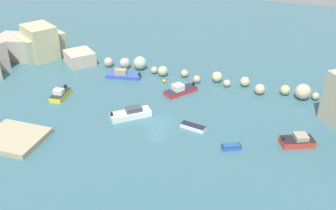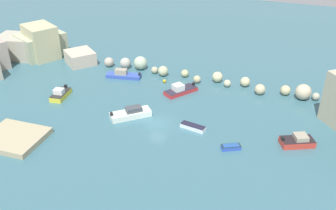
{
  "view_description": "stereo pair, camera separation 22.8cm",
  "coord_description": "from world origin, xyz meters",
  "px_view_note": "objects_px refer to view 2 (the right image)",
  "views": [
    {
      "loc": [
        19.01,
        -43.74,
        29.87
      ],
      "look_at": [
        0.0,
        4.05,
        1.0
      ],
      "focal_mm": 40.55,
      "sensor_mm": 36.0,
      "label": 1
    },
    {
      "loc": [
        19.22,
        -43.66,
        29.87
      ],
      "look_at": [
        0.0,
        4.05,
        1.0
      ],
      "focal_mm": 40.55,
      "sensor_mm": 36.0,
      "label": 2
    }
  ],
  "objects_px": {
    "moored_boat_6": "(60,94)",
    "moored_boat_0": "(231,147)",
    "moored_boat_4": "(131,113)",
    "moored_boat_2": "(123,75)",
    "moored_boat_5": "(298,141)",
    "stone_dock": "(14,138)",
    "moored_boat_1": "(193,127)",
    "moored_boat_3": "(180,90)",
    "channel_buoy": "(164,81)"
  },
  "relations": [
    {
      "from": "stone_dock",
      "to": "moored_boat_5",
      "type": "relative_size",
      "value": 1.61
    },
    {
      "from": "moored_boat_5",
      "to": "stone_dock",
      "type": "bearing_deg",
      "value": 173.27
    },
    {
      "from": "moored_boat_1",
      "to": "moored_boat_3",
      "type": "bearing_deg",
      "value": -51.83
    },
    {
      "from": "moored_boat_4",
      "to": "moored_boat_1",
      "type": "bearing_deg",
      "value": -42.17
    },
    {
      "from": "stone_dock",
      "to": "moored_boat_2",
      "type": "xyz_separation_m",
      "value": [
        4.37,
        23.79,
        0.12
      ]
    },
    {
      "from": "moored_boat_0",
      "to": "moored_boat_6",
      "type": "height_order",
      "value": "moored_boat_6"
    },
    {
      "from": "moored_boat_1",
      "to": "moored_boat_5",
      "type": "height_order",
      "value": "moored_boat_5"
    },
    {
      "from": "moored_boat_1",
      "to": "moored_boat_3",
      "type": "xyz_separation_m",
      "value": [
        -5.66,
        9.94,
        0.22
      ]
    },
    {
      "from": "moored_boat_3",
      "to": "moored_boat_6",
      "type": "distance_m",
      "value": 20.06
    },
    {
      "from": "moored_boat_3",
      "to": "moored_boat_6",
      "type": "bearing_deg",
      "value": -30.27
    },
    {
      "from": "moored_boat_1",
      "to": "moored_boat_2",
      "type": "relative_size",
      "value": 0.58
    },
    {
      "from": "channel_buoy",
      "to": "moored_boat_2",
      "type": "bearing_deg",
      "value": -174.21
    },
    {
      "from": "moored_boat_3",
      "to": "moored_boat_5",
      "type": "relative_size",
      "value": 1.23
    },
    {
      "from": "moored_boat_1",
      "to": "moored_boat_4",
      "type": "xyz_separation_m",
      "value": [
        -9.85,
        -0.28,
        0.25
      ]
    },
    {
      "from": "moored_boat_1",
      "to": "moored_boat_2",
      "type": "xyz_separation_m",
      "value": [
        -17.59,
        11.85,
        0.19
      ]
    },
    {
      "from": "channel_buoy",
      "to": "moored_boat_6",
      "type": "xyz_separation_m",
      "value": [
        -13.92,
        -11.68,
        0.3
      ]
    },
    {
      "from": "moored_boat_2",
      "to": "moored_boat_5",
      "type": "relative_size",
      "value": 1.34
    },
    {
      "from": "moored_boat_1",
      "to": "moored_boat_5",
      "type": "xyz_separation_m",
      "value": [
        14.35,
        1.51,
        0.28
      ]
    },
    {
      "from": "moored_boat_0",
      "to": "moored_boat_4",
      "type": "relative_size",
      "value": 0.46
    },
    {
      "from": "channel_buoy",
      "to": "moored_boat_6",
      "type": "distance_m",
      "value": 18.17
    },
    {
      "from": "moored_boat_0",
      "to": "moored_boat_5",
      "type": "relative_size",
      "value": 0.56
    },
    {
      "from": "moored_boat_2",
      "to": "moored_boat_4",
      "type": "height_order",
      "value": "moored_boat_2"
    },
    {
      "from": "stone_dock",
      "to": "moored_boat_2",
      "type": "bearing_deg",
      "value": 79.58
    },
    {
      "from": "moored_boat_6",
      "to": "channel_buoy",
      "type": "bearing_deg",
      "value": 120.58
    },
    {
      "from": "stone_dock",
      "to": "moored_boat_5",
      "type": "xyz_separation_m",
      "value": [
        36.31,
        13.44,
        0.21
      ]
    },
    {
      "from": "channel_buoy",
      "to": "moored_boat_3",
      "type": "bearing_deg",
      "value": -33.93
    },
    {
      "from": "stone_dock",
      "to": "moored_boat_0",
      "type": "xyz_separation_m",
      "value": [
        28.23,
        9.16,
        -0.07
      ]
    },
    {
      "from": "moored_boat_1",
      "to": "moored_boat_6",
      "type": "height_order",
      "value": "moored_boat_6"
    },
    {
      "from": "channel_buoy",
      "to": "moored_boat_0",
      "type": "distance_m",
      "value": 22.19
    },
    {
      "from": "moored_boat_4",
      "to": "moored_boat_6",
      "type": "distance_m",
      "value": 13.8
    },
    {
      "from": "moored_boat_6",
      "to": "moored_boat_0",
      "type": "bearing_deg",
      "value": 73.41
    },
    {
      "from": "channel_buoy",
      "to": "stone_dock",
      "type": "bearing_deg",
      "value": -116.54
    },
    {
      "from": "moored_boat_4",
      "to": "moored_boat_2",
      "type": "bearing_deg",
      "value": 78.7
    },
    {
      "from": "channel_buoy",
      "to": "moored_boat_3",
      "type": "distance_m",
      "value": 4.86
    },
    {
      "from": "moored_boat_0",
      "to": "moored_boat_6",
      "type": "xyz_separation_m",
      "value": [
        -29.86,
        3.75,
        0.28
      ]
    },
    {
      "from": "moored_boat_1",
      "to": "channel_buoy",
      "type": "bearing_deg",
      "value": -44.04
    },
    {
      "from": "channel_buoy",
      "to": "moored_boat_2",
      "type": "xyz_separation_m",
      "value": [
        -7.91,
        -0.8,
        0.22
      ]
    },
    {
      "from": "moored_boat_3",
      "to": "moored_boat_0",
      "type": "bearing_deg",
      "value": 76.3
    },
    {
      "from": "moored_boat_2",
      "to": "moored_boat_5",
      "type": "distance_m",
      "value": 33.57
    },
    {
      "from": "moored_boat_3",
      "to": "moored_boat_1",
      "type": "bearing_deg",
      "value": 62.79
    },
    {
      "from": "moored_boat_5",
      "to": "moored_boat_6",
      "type": "height_order",
      "value": "moored_boat_6"
    },
    {
      "from": "stone_dock",
      "to": "channel_buoy",
      "type": "height_order",
      "value": "stone_dock"
    },
    {
      "from": "moored_boat_3",
      "to": "moored_boat_5",
      "type": "height_order",
      "value": "moored_boat_3"
    },
    {
      "from": "channel_buoy",
      "to": "moored_boat_5",
      "type": "distance_m",
      "value": 26.49
    },
    {
      "from": "moored_boat_3",
      "to": "moored_boat_4",
      "type": "xyz_separation_m",
      "value": [
        -4.2,
        -10.23,
        0.03
      ]
    },
    {
      "from": "moored_boat_1",
      "to": "moored_boat_6",
      "type": "relative_size",
      "value": 0.84
    },
    {
      "from": "moored_boat_5",
      "to": "channel_buoy",
      "type": "bearing_deg",
      "value": 128.08
    },
    {
      "from": "moored_boat_5",
      "to": "moored_boat_2",
      "type": "bearing_deg",
      "value": 135.01
    },
    {
      "from": "moored_boat_4",
      "to": "moored_boat_5",
      "type": "relative_size",
      "value": 1.2
    },
    {
      "from": "stone_dock",
      "to": "moored_boat_0",
      "type": "distance_m",
      "value": 29.67
    }
  ]
}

